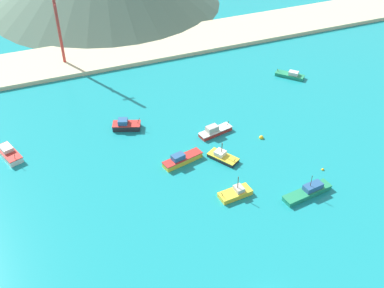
# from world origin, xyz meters

# --- Properties ---
(ground) EXTENTS (260.00, 280.00, 0.50)m
(ground) POSITION_xyz_m (0.00, 30.00, -0.25)
(ground) COLOR teal
(fishing_boat_0) EXTENTS (7.35, 5.20, 3.03)m
(fishing_boat_0) POSITION_xyz_m (-8.80, 56.05, 0.96)
(fishing_boat_0) COLOR #232328
(fishing_boat_0) RESTS_ON ground
(fishing_boat_1) EXTENTS (11.29, 4.05, 5.00)m
(fishing_boat_1) POSITION_xyz_m (19.51, 19.63, 0.82)
(fishing_boat_1) COLOR #198466
(fishing_boat_1) RESTS_ON ground
(fishing_boat_2) EXTENTS (6.13, 7.47, 4.41)m
(fishing_boat_2) POSITION_xyz_m (8.04, 36.61, 0.66)
(fishing_boat_2) COLOR #232328
(fishing_boat_2) RESTS_ON ground
(fishing_boat_3) EXTENTS (9.72, 4.59, 2.58)m
(fishing_boat_3) POSITION_xyz_m (-0.83, 38.88, 0.90)
(fishing_boat_3) COLOR gold
(fishing_boat_3) RESTS_ON ground
(fishing_boat_4) EXTENTS (8.82, 4.22, 2.50)m
(fishing_boat_4) POSITION_xyz_m (10.29, 45.99, 0.86)
(fishing_boat_4) COLOR red
(fishing_boat_4) RESTS_ON ground
(fishing_boat_5) EXTENTS (7.40, 7.75, 1.92)m
(fishing_boat_5) POSITION_xyz_m (41.68, 63.12, 0.67)
(fishing_boat_5) COLOR #198466
(fishing_boat_5) RESTS_ON ground
(fishing_boat_7) EXTENTS (5.62, 8.51, 2.98)m
(fishing_boat_7) POSITION_xyz_m (-36.25, 55.34, 0.92)
(fishing_boat_7) COLOR silver
(fishing_boat_7) RESTS_ON ground
(fishing_boat_8) EXTENTS (7.13, 3.57, 4.92)m
(fishing_boat_8) POSITION_xyz_m (5.57, 24.87, 0.70)
(fishing_boat_8) COLOR gold
(fishing_boat_8) RESTS_ON ground
(buoy_1) EXTENTS (1.07, 1.07, 1.07)m
(buoy_1) POSITION_xyz_m (19.88, 40.23, 0.19)
(buoy_1) COLOR gold
(buoy_1) RESTS_ON ground
(buoy_2) EXTENTS (0.60, 0.60, 0.60)m
(buoy_2) POSITION_xyz_m (26.77, 25.01, 0.11)
(buoy_2) COLOR gold
(buoy_2) RESTS_ON ground
(beach_strip) EXTENTS (247.00, 20.56, 1.20)m
(beach_strip) POSITION_xyz_m (0.00, 96.03, 0.60)
(beach_strip) COLOR beige
(beach_strip) RESTS_ON ground
(radio_tower) EXTENTS (3.03, 2.42, 30.30)m
(radio_tower) POSITION_xyz_m (-16.96, 94.20, 15.45)
(radio_tower) COLOR #B7332D
(radio_tower) RESTS_ON ground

